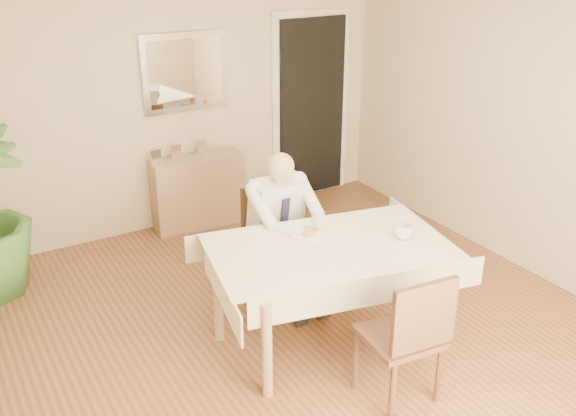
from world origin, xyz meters
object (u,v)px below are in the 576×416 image
chair_near (409,333)px  sideboard (198,191)px  coffee_mug (403,231)px  dining_table (329,256)px  seated_man (287,223)px  chair_far (270,231)px

chair_near → sideboard: chair_near is taller
coffee_mug → dining_table: bearing=162.6°
chair_near → seated_man: (-0.01, 1.47, 0.16)m
seated_man → dining_table: bearing=-90.0°
chair_near → seated_man: seated_man is taller
sideboard → dining_table: bearing=-85.1°
dining_table → coffee_mug: (0.53, -0.16, 0.14)m
chair_near → seated_man: bearing=95.9°
dining_table → sideboard: 2.33m
chair_far → seated_man: (0.00, -0.29, 0.19)m
dining_table → seated_man: 0.59m
seated_man → chair_near: bearing=-89.7°
coffee_mug → chair_far: bearing=116.7°
chair_far → sideboard: size_ratio=0.98×
dining_table → chair_near: 0.88m
dining_table → seated_man: seated_man is taller
chair_near → dining_table: bearing=96.1°
dining_table → chair_near: (0.01, -0.87, -0.14)m
seated_man → sideboard: bearing=91.2°
dining_table → seated_man: (0.00, 0.59, 0.02)m
dining_table → coffee_mug: coffee_mug is taller
chair_far → dining_table: bearing=-97.2°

